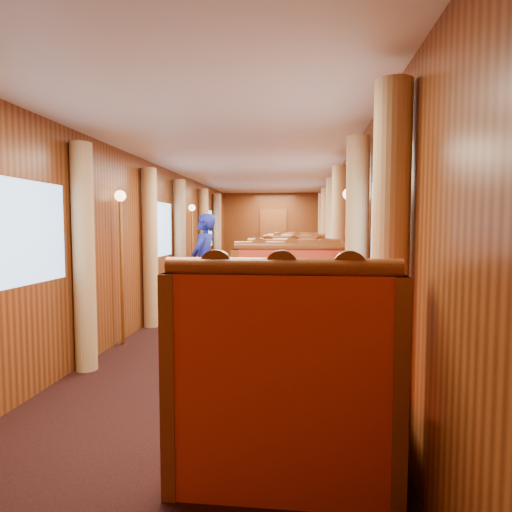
# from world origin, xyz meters

# --- Properties ---
(floor) EXTENTS (3.00, 12.00, 0.01)m
(floor) POSITION_xyz_m (0.00, 0.00, 0.00)
(floor) COLOR black
(floor) RESTS_ON ground
(ceiling) EXTENTS (3.00, 12.00, 0.01)m
(ceiling) POSITION_xyz_m (0.00, 0.00, 2.50)
(ceiling) COLOR silver
(ceiling) RESTS_ON wall_left
(wall_far) EXTENTS (3.00, 0.01, 2.50)m
(wall_far) POSITION_xyz_m (0.00, 6.00, 1.25)
(wall_far) COLOR brown
(wall_far) RESTS_ON floor
(wall_left) EXTENTS (0.01, 12.00, 2.50)m
(wall_left) POSITION_xyz_m (-1.50, 0.00, 1.25)
(wall_left) COLOR brown
(wall_left) RESTS_ON floor
(wall_right) EXTENTS (0.01, 12.00, 2.50)m
(wall_right) POSITION_xyz_m (1.50, 0.00, 1.25)
(wall_right) COLOR brown
(wall_right) RESTS_ON floor
(doorway_far) EXTENTS (0.80, 0.04, 2.00)m
(doorway_far) POSITION_xyz_m (0.00, 5.97, 1.00)
(doorway_far) COLOR brown
(doorway_far) RESTS_ON floor
(table_near) EXTENTS (1.05, 0.72, 0.75)m
(table_near) POSITION_xyz_m (0.75, -3.50, 0.38)
(table_near) COLOR white
(table_near) RESTS_ON floor
(banquette_near_fwd) EXTENTS (1.30, 0.55, 1.34)m
(banquette_near_fwd) POSITION_xyz_m (0.75, -4.51, 0.42)
(banquette_near_fwd) COLOR #B11317
(banquette_near_fwd) RESTS_ON floor
(banquette_near_aft) EXTENTS (1.30, 0.55, 1.34)m
(banquette_near_aft) POSITION_xyz_m (0.75, -2.49, 0.42)
(banquette_near_aft) COLOR #B11317
(banquette_near_aft) RESTS_ON floor
(table_mid) EXTENTS (1.05, 0.72, 0.75)m
(table_mid) POSITION_xyz_m (0.75, 0.00, 0.38)
(table_mid) COLOR white
(table_mid) RESTS_ON floor
(banquette_mid_fwd) EXTENTS (1.30, 0.55, 1.34)m
(banquette_mid_fwd) POSITION_xyz_m (0.75, -1.01, 0.42)
(banquette_mid_fwd) COLOR #B11317
(banquette_mid_fwd) RESTS_ON floor
(banquette_mid_aft) EXTENTS (1.30, 0.55, 1.34)m
(banquette_mid_aft) POSITION_xyz_m (0.75, 1.01, 0.42)
(banquette_mid_aft) COLOR #B11317
(banquette_mid_aft) RESTS_ON floor
(table_far) EXTENTS (1.05, 0.72, 0.75)m
(table_far) POSITION_xyz_m (0.75, 3.50, 0.38)
(table_far) COLOR white
(table_far) RESTS_ON floor
(banquette_far_fwd) EXTENTS (1.30, 0.55, 1.34)m
(banquette_far_fwd) POSITION_xyz_m (0.75, 2.49, 0.42)
(banquette_far_fwd) COLOR #B11317
(banquette_far_fwd) RESTS_ON floor
(banquette_far_aft) EXTENTS (1.30, 0.55, 1.34)m
(banquette_far_aft) POSITION_xyz_m (0.75, 4.51, 0.42)
(banquette_far_aft) COLOR #B11317
(banquette_far_aft) RESTS_ON floor
(tea_tray) EXTENTS (0.37, 0.31, 0.01)m
(tea_tray) POSITION_xyz_m (0.61, -3.56, 0.76)
(tea_tray) COLOR silver
(tea_tray) RESTS_ON table_near
(teapot_left) EXTENTS (0.18, 0.15, 0.13)m
(teapot_left) POSITION_xyz_m (0.54, -3.59, 0.82)
(teapot_left) COLOR silver
(teapot_left) RESTS_ON tea_tray
(teapot_right) EXTENTS (0.18, 0.16, 0.12)m
(teapot_right) POSITION_xyz_m (0.71, -3.60, 0.81)
(teapot_right) COLOR silver
(teapot_right) RESTS_ON tea_tray
(teapot_back) EXTENTS (0.20, 0.17, 0.14)m
(teapot_back) POSITION_xyz_m (0.66, -3.44, 0.82)
(teapot_back) COLOR silver
(teapot_back) RESTS_ON tea_tray
(fruit_plate) EXTENTS (0.21, 0.21, 0.05)m
(fruit_plate) POSITION_xyz_m (1.09, -3.62, 0.77)
(fruit_plate) COLOR white
(fruit_plate) RESTS_ON table_near
(cup_inboard) EXTENTS (0.08, 0.08, 0.26)m
(cup_inboard) POSITION_xyz_m (0.39, -3.40, 0.86)
(cup_inboard) COLOR white
(cup_inboard) RESTS_ON table_near
(cup_outboard) EXTENTS (0.08, 0.08, 0.26)m
(cup_outboard) POSITION_xyz_m (0.46, -3.27, 0.86)
(cup_outboard) COLOR white
(cup_outboard) RESTS_ON table_near
(rose_vase_mid) EXTENTS (0.06, 0.06, 0.36)m
(rose_vase_mid) POSITION_xyz_m (0.72, 0.00, 0.93)
(rose_vase_mid) COLOR silver
(rose_vase_mid) RESTS_ON table_mid
(rose_vase_far) EXTENTS (0.06, 0.06, 0.36)m
(rose_vase_far) POSITION_xyz_m (0.73, 3.51, 0.93)
(rose_vase_far) COLOR silver
(rose_vase_far) RESTS_ON table_far
(window_left_near) EXTENTS (0.01, 1.20, 0.90)m
(window_left_near) POSITION_xyz_m (-1.49, -3.50, 1.45)
(window_left_near) COLOR #81ADE3
(window_left_near) RESTS_ON wall_left
(curtain_left_near_b) EXTENTS (0.22, 0.22, 2.35)m
(curtain_left_near_b) POSITION_xyz_m (-1.38, -2.72, 1.18)
(curtain_left_near_b) COLOR tan
(curtain_left_near_b) RESTS_ON floor
(window_right_near) EXTENTS (0.01, 1.20, 0.90)m
(window_right_near) POSITION_xyz_m (1.49, -3.50, 1.45)
(window_right_near) COLOR #81ADE3
(window_right_near) RESTS_ON wall_right
(curtain_right_near_a) EXTENTS (0.22, 0.22, 2.35)m
(curtain_right_near_a) POSITION_xyz_m (1.38, -4.28, 1.18)
(curtain_right_near_a) COLOR tan
(curtain_right_near_a) RESTS_ON floor
(curtain_right_near_b) EXTENTS (0.22, 0.22, 2.35)m
(curtain_right_near_b) POSITION_xyz_m (1.38, -2.72, 1.18)
(curtain_right_near_b) COLOR tan
(curtain_right_near_b) RESTS_ON floor
(window_left_mid) EXTENTS (0.01, 1.20, 0.90)m
(window_left_mid) POSITION_xyz_m (-1.49, 0.00, 1.45)
(window_left_mid) COLOR #81ADE3
(window_left_mid) RESTS_ON wall_left
(curtain_left_mid_a) EXTENTS (0.22, 0.22, 2.35)m
(curtain_left_mid_a) POSITION_xyz_m (-1.38, -0.78, 1.18)
(curtain_left_mid_a) COLOR tan
(curtain_left_mid_a) RESTS_ON floor
(curtain_left_mid_b) EXTENTS (0.22, 0.22, 2.35)m
(curtain_left_mid_b) POSITION_xyz_m (-1.38, 0.78, 1.18)
(curtain_left_mid_b) COLOR tan
(curtain_left_mid_b) RESTS_ON floor
(window_right_mid) EXTENTS (0.01, 1.20, 0.90)m
(window_right_mid) POSITION_xyz_m (1.49, 0.00, 1.45)
(window_right_mid) COLOR #81ADE3
(window_right_mid) RESTS_ON wall_right
(curtain_right_mid_a) EXTENTS (0.22, 0.22, 2.35)m
(curtain_right_mid_a) POSITION_xyz_m (1.38, -0.78, 1.18)
(curtain_right_mid_a) COLOR tan
(curtain_right_mid_a) RESTS_ON floor
(curtain_right_mid_b) EXTENTS (0.22, 0.22, 2.35)m
(curtain_right_mid_b) POSITION_xyz_m (1.38, 0.78, 1.18)
(curtain_right_mid_b) COLOR tan
(curtain_right_mid_b) RESTS_ON floor
(window_left_far) EXTENTS (0.01, 1.20, 0.90)m
(window_left_far) POSITION_xyz_m (-1.49, 3.50, 1.45)
(window_left_far) COLOR #81ADE3
(window_left_far) RESTS_ON wall_left
(curtain_left_far_a) EXTENTS (0.22, 0.22, 2.35)m
(curtain_left_far_a) POSITION_xyz_m (-1.38, 2.72, 1.18)
(curtain_left_far_a) COLOR tan
(curtain_left_far_a) RESTS_ON floor
(curtain_left_far_b) EXTENTS (0.22, 0.22, 2.35)m
(curtain_left_far_b) POSITION_xyz_m (-1.38, 4.28, 1.18)
(curtain_left_far_b) COLOR tan
(curtain_left_far_b) RESTS_ON floor
(window_right_far) EXTENTS (0.01, 1.20, 0.90)m
(window_right_far) POSITION_xyz_m (1.49, 3.50, 1.45)
(window_right_far) COLOR #81ADE3
(window_right_far) RESTS_ON wall_right
(curtain_right_far_a) EXTENTS (0.22, 0.22, 2.35)m
(curtain_right_far_a) POSITION_xyz_m (1.38, 2.72, 1.18)
(curtain_right_far_a) COLOR tan
(curtain_right_far_a) RESTS_ON floor
(curtain_right_far_b) EXTENTS (0.22, 0.22, 2.35)m
(curtain_right_far_b) POSITION_xyz_m (1.38, 4.28, 1.18)
(curtain_right_far_b) COLOR tan
(curtain_right_far_b) RESTS_ON floor
(sconce_left_fore) EXTENTS (0.14, 0.14, 1.95)m
(sconce_left_fore) POSITION_xyz_m (-1.40, -1.75, 1.38)
(sconce_left_fore) COLOR #BF8C3F
(sconce_left_fore) RESTS_ON floor
(sconce_right_fore) EXTENTS (0.14, 0.14, 1.95)m
(sconce_right_fore) POSITION_xyz_m (1.40, -1.75, 1.38)
(sconce_right_fore) COLOR #BF8C3F
(sconce_right_fore) RESTS_ON floor
(sconce_left_aft) EXTENTS (0.14, 0.14, 1.95)m
(sconce_left_aft) POSITION_xyz_m (-1.40, 1.75, 1.38)
(sconce_left_aft) COLOR #BF8C3F
(sconce_left_aft) RESTS_ON floor
(sconce_right_aft) EXTENTS (0.14, 0.14, 1.95)m
(sconce_right_aft) POSITION_xyz_m (1.40, 1.75, 1.38)
(sconce_right_aft) COLOR #BF8C3F
(sconce_right_aft) RESTS_ON floor
(steward) EXTENTS (0.52, 0.69, 1.72)m
(steward) POSITION_xyz_m (-0.86, 0.48, 0.86)
(steward) COLOR navy
(steward) RESTS_ON floor
(passenger) EXTENTS (0.40, 0.44, 0.76)m
(passenger) POSITION_xyz_m (0.75, 0.79, 0.74)
(passenger) COLOR beige
(passenger) RESTS_ON banquette_mid_aft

